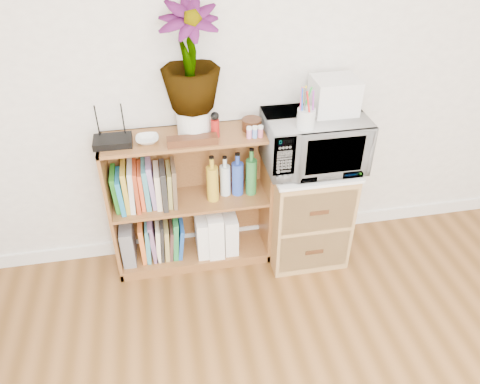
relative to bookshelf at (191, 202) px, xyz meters
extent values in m
cube|color=white|center=(0.35, 0.14, -0.42)|extent=(4.00, 0.02, 0.10)
cube|color=brown|center=(0.00, 0.00, 0.00)|extent=(1.00, 0.30, 0.95)
cube|color=#9E7542|center=(0.75, -0.08, -0.12)|extent=(0.50, 0.45, 0.70)
imported|color=white|center=(0.75, -0.08, 0.41)|extent=(0.59, 0.40, 0.33)
cylinder|color=silver|center=(0.65, -0.20, 0.63)|extent=(0.10, 0.10, 0.11)
cube|color=silver|center=(0.86, -0.04, 0.67)|extent=(0.26, 0.21, 0.20)
cube|color=black|center=(-0.41, -0.02, 0.49)|extent=(0.21, 0.14, 0.04)
imported|color=silver|center=(-0.22, -0.03, 0.49)|extent=(0.13, 0.13, 0.03)
cylinder|color=silver|center=(0.05, 0.02, 0.56)|extent=(0.19, 0.19, 0.16)
imported|color=#396B2B|center=(0.05, 0.02, 0.93)|extent=(0.32, 0.32, 0.58)
cube|color=#3D1C10|center=(0.03, -0.10, 0.50)|extent=(0.28, 0.07, 0.05)
cylinder|color=maroon|center=(0.17, -0.04, 0.53)|extent=(0.05, 0.05, 0.11)
cylinder|color=#3A1B0F|center=(0.39, 0.01, 0.51)|extent=(0.12, 0.12, 0.07)
cube|color=pink|center=(0.39, -0.09, 0.51)|extent=(0.12, 0.04, 0.06)
cube|color=slate|center=(-0.43, 0.00, -0.27)|extent=(0.08, 0.22, 0.27)
cube|color=white|center=(0.06, -0.01, -0.26)|extent=(0.09, 0.23, 0.28)
cube|color=white|center=(0.14, -0.01, -0.25)|extent=(0.10, 0.26, 0.32)
cube|color=white|center=(0.24, -0.01, -0.27)|extent=(0.09, 0.22, 0.28)
cube|color=#268323|center=(-0.45, 0.00, 0.15)|extent=(0.04, 0.20, 0.24)
cube|color=teal|center=(-0.41, 0.00, 0.14)|extent=(0.04, 0.20, 0.24)
cube|color=gold|center=(-0.38, 0.00, 0.17)|extent=(0.03, 0.20, 0.28)
cube|color=silver|center=(-0.35, 0.00, 0.17)|extent=(0.04, 0.20, 0.29)
cube|color=#A43A1C|center=(-0.32, 0.00, 0.17)|extent=(0.03, 0.20, 0.28)
cube|color=#F8592B|center=(-0.29, 0.00, 0.15)|extent=(0.02, 0.20, 0.25)
cube|color=teal|center=(-0.26, 0.00, 0.16)|extent=(0.03, 0.20, 0.28)
cube|color=#8E71AA|center=(-0.23, 0.00, 0.17)|extent=(0.04, 0.20, 0.30)
cube|color=beige|center=(-0.19, 0.00, 0.15)|extent=(0.04, 0.20, 0.25)
cube|color=black|center=(-0.16, 0.00, 0.16)|extent=(0.03, 0.20, 0.27)
cube|color=#A4984B|center=(-0.12, 0.00, 0.15)|extent=(0.03, 0.20, 0.24)
cube|color=brown|center=(-0.10, 0.00, 0.16)|extent=(0.03, 0.20, 0.27)
cylinder|color=gold|center=(0.14, 0.00, 0.18)|extent=(0.07, 0.07, 0.30)
cylinder|color=silver|center=(0.23, 0.00, 0.16)|extent=(0.07, 0.07, 0.27)
cylinder|color=blue|center=(0.30, 0.00, 0.17)|extent=(0.07, 0.07, 0.29)
cylinder|color=#2C7B37|center=(0.39, 0.00, 0.18)|extent=(0.07, 0.07, 0.31)
cylinder|color=gold|center=(0.47, 0.00, 0.16)|extent=(0.07, 0.07, 0.28)
cube|color=orange|center=(-0.34, 0.00, -0.27)|extent=(0.03, 0.19, 0.28)
cube|color=teal|center=(-0.30, 0.00, -0.27)|extent=(0.04, 0.19, 0.27)
cube|color=slate|center=(-0.27, 0.00, -0.26)|extent=(0.04, 0.19, 0.29)
cube|color=#FFEFC6|center=(-0.24, 0.00, -0.28)|extent=(0.04, 0.19, 0.26)
cube|color=black|center=(-0.21, 0.00, -0.26)|extent=(0.04, 0.19, 0.29)
cube|color=#A6914D|center=(-0.18, 0.00, -0.28)|extent=(0.04, 0.19, 0.24)
cube|color=#4D302C|center=(-0.15, 0.00, -0.29)|extent=(0.05, 0.19, 0.23)
cube|color=#217C3D|center=(-0.12, 0.00, -0.26)|extent=(0.05, 0.19, 0.29)
cube|color=#1B4BA4|center=(-0.09, 0.00, -0.29)|extent=(0.06, 0.19, 0.23)
camera|label=1|loc=(-0.13, -2.40, 1.78)|focal=35.00mm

